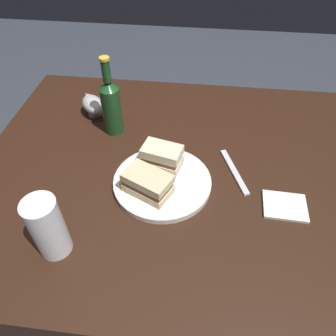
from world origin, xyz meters
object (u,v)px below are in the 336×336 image
(pint_glass, at_px, (49,230))
(fork, at_px, (234,171))
(sandwich_half_left, at_px, (162,157))
(gravy_boat, at_px, (93,104))
(plate, at_px, (162,182))
(cider_bottle, at_px, (111,105))
(sandwich_half_right, at_px, (148,183))
(napkin, at_px, (285,206))

(pint_glass, relative_size, fork, 0.89)
(sandwich_half_left, distance_m, fork, 0.21)
(sandwich_half_left, relative_size, gravy_boat, 0.97)
(pint_glass, relative_size, gravy_boat, 1.31)
(gravy_boat, bearing_deg, fork, 154.58)
(sandwich_half_left, xyz_separation_m, gravy_boat, (0.27, -0.24, -0.01))
(pint_glass, bearing_deg, plate, -134.10)
(sandwich_half_left, height_order, fork, sandwich_half_left)
(sandwich_half_left, xyz_separation_m, cider_bottle, (0.18, -0.16, 0.05))
(sandwich_half_left, height_order, gravy_boat, sandwich_half_left)
(sandwich_half_right, bearing_deg, plate, -125.59)
(napkin, bearing_deg, fork, -41.51)
(pint_glass, height_order, fork, pint_glass)
(plate, xyz_separation_m, fork, (-0.20, -0.07, -0.01))
(sandwich_half_right, height_order, cider_bottle, cider_bottle)
(pint_glass, bearing_deg, fork, -144.60)
(gravy_boat, bearing_deg, cider_bottle, 139.07)
(pint_glass, bearing_deg, sandwich_half_left, -127.09)
(plate, distance_m, fork, 0.21)
(plate, xyz_separation_m, gravy_boat, (0.28, -0.30, 0.03))
(plate, relative_size, cider_bottle, 1.06)
(plate, xyz_separation_m, pint_glass, (0.22, 0.22, 0.06))
(plate, distance_m, gravy_boat, 0.41)
(fork, bearing_deg, napkin, 27.72)
(napkin, relative_size, fork, 0.61)
(napkin, height_order, fork, napkin)
(gravy_boat, xyz_separation_m, cider_bottle, (-0.09, 0.08, 0.06))
(sandwich_half_right, xyz_separation_m, gravy_boat, (0.25, -0.34, -0.01))
(sandwich_half_left, distance_m, pint_glass, 0.35)
(gravy_boat, height_order, napkin, gravy_boat)
(gravy_boat, bearing_deg, sandwich_half_left, 138.02)
(sandwich_half_right, bearing_deg, gravy_boat, -54.10)
(plate, bearing_deg, gravy_boat, -46.88)
(gravy_boat, height_order, cider_bottle, cider_bottle)
(plate, height_order, cider_bottle, cider_bottle)
(plate, bearing_deg, napkin, 172.78)
(sandwich_half_left, xyz_separation_m, napkin, (-0.33, 0.09, -0.05))
(pint_glass, distance_m, napkin, 0.58)
(plate, distance_m, sandwich_half_right, 0.07)
(pint_glass, bearing_deg, gravy_boat, -83.38)
(pint_glass, bearing_deg, napkin, -161.30)
(napkin, xyz_separation_m, fork, (0.13, -0.11, -0.00))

